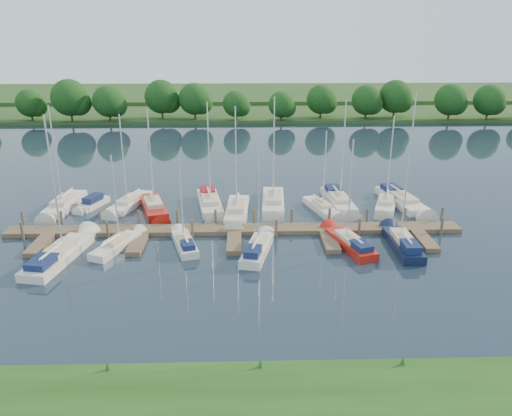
{
  "coord_description": "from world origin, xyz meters",
  "views": [
    {
      "loc": [
        0.75,
        -32.93,
        17.03
      ],
      "look_at": [
        1.9,
        8.0,
        2.2
      ],
      "focal_mm": 35.0,
      "sensor_mm": 36.0,
      "label": 1
    }
  ],
  "objects_px": {
    "sailboat_n_0": "(64,206)",
    "sailboat_s_2": "(184,243)",
    "motorboat": "(93,204)",
    "dock": "(234,232)",
    "sailboat_n_5": "(237,213)"
  },
  "relations": [
    {
      "from": "sailboat_n_0",
      "to": "sailboat_n_5",
      "type": "height_order",
      "value": "sailboat_n_5"
    },
    {
      "from": "dock",
      "to": "sailboat_n_5",
      "type": "bearing_deg",
      "value": 87.75
    },
    {
      "from": "sailboat_n_0",
      "to": "sailboat_s_2",
      "type": "bearing_deg",
      "value": 147.32
    },
    {
      "from": "sailboat_n_5",
      "to": "sailboat_s_2",
      "type": "relative_size",
      "value": 1.44
    },
    {
      "from": "dock",
      "to": "sailboat_n_0",
      "type": "bearing_deg",
      "value": 157.69
    },
    {
      "from": "motorboat",
      "to": "sailboat_s_2",
      "type": "height_order",
      "value": "sailboat_s_2"
    },
    {
      "from": "sailboat_n_0",
      "to": "sailboat_s_2",
      "type": "height_order",
      "value": "sailboat_n_0"
    },
    {
      "from": "sailboat_n_5",
      "to": "sailboat_s_2",
      "type": "distance_m",
      "value": 8.27
    },
    {
      "from": "motorboat",
      "to": "sailboat_s_2",
      "type": "xyz_separation_m",
      "value": [
        10.29,
        -9.97,
        -0.01
      ]
    },
    {
      "from": "dock",
      "to": "motorboat",
      "type": "distance_m",
      "value": 16.2
    },
    {
      "from": "motorboat",
      "to": "sailboat_n_5",
      "type": "bearing_deg",
      "value": -170.89
    },
    {
      "from": "motorboat",
      "to": "sailboat_s_2",
      "type": "distance_m",
      "value": 14.33
    },
    {
      "from": "sailboat_n_0",
      "to": "sailboat_s_2",
      "type": "xyz_separation_m",
      "value": [
        13.03,
        -9.52,
        0.03
      ]
    },
    {
      "from": "dock",
      "to": "sailboat_n_0",
      "type": "height_order",
      "value": "sailboat_n_0"
    },
    {
      "from": "sailboat_n_0",
      "to": "motorboat",
      "type": "xyz_separation_m",
      "value": [
        2.74,
        0.45,
        0.04
      ]
    }
  ]
}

